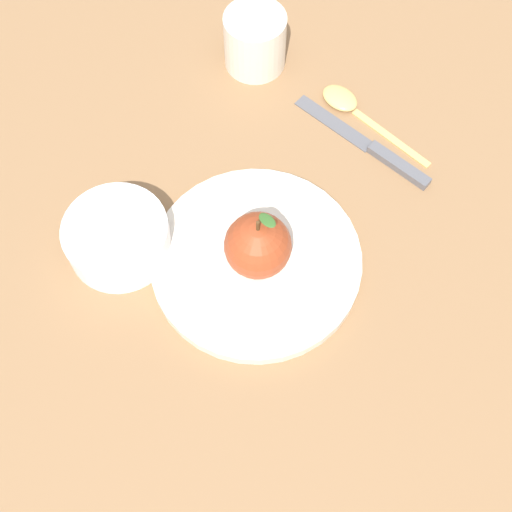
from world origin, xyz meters
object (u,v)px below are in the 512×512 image
Objects in this scene: knife at (373,149)px; spoon at (350,106)px; side_bowl at (117,236)px; cup at (255,38)px; apple at (258,246)px; dinner_plate at (256,260)px.

spoon reaches higher than knife.
cup is (0.25, 0.18, 0.01)m from side_bowl.
cup is (0.12, 0.27, -0.01)m from apple.
spoon is (0.07, -0.12, -0.04)m from cup.
apple is 0.46× the size of knife.
dinner_plate is 2.96× the size of cup.
cup reaches higher than knife.
cup is at bearing 110.56° from knife.
side_bowl is 0.33m from spoon.
side_bowl reaches higher than spoon.
spoon is (0.32, 0.06, -0.02)m from side_bowl.
apple is 1.10× the size of cup.
knife is at bearing 23.18° from apple.
cup is 0.42× the size of knife.
dinner_plate is at bearing -33.00° from side_bowl.
side_bowl is at bearing -169.14° from spoon.
spoon is at bearing -57.99° from cup.
side_bowl is at bearing 179.16° from knife.
apple reaches higher than side_bowl.
side_bowl reaches higher than dinner_plate.
apple is 0.21m from knife.
apple reaches higher than spoon.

